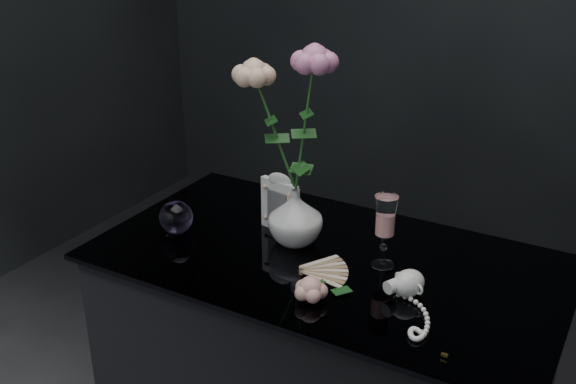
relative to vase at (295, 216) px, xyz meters
The scene contains 8 objects.
vase is the anchor object (origin of this frame).
wine_glass 0.22m from the vase, ahead, with size 0.05×0.05×0.17m, color white, non-canonical shape.
picture_frame 0.07m from the vase, 150.29° to the left, with size 0.11×0.09×0.15m, color white, non-canonical shape.
paperweight 0.29m from the vase, 160.29° to the right, with size 0.08×0.08×0.08m, color #9273BB, non-canonical shape.
paper_fan 0.16m from the vase, 55.59° to the right, with size 0.20×0.16×0.02m, color beige, non-canonical shape.
loose_rose 0.25m from the vase, 53.96° to the right, with size 0.12×0.15×0.05m, color #E9A396, non-canonical shape.
pearl_jar 0.33m from the vase, 15.59° to the right, with size 0.20×0.20×0.06m, color white, non-canonical shape.
roses 0.25m from the vase, behind, with size 0.21×0.12×0.39m.
Camera 1 is at (0.59, -1.16, 1.51)m, focal length 42.00 mm.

